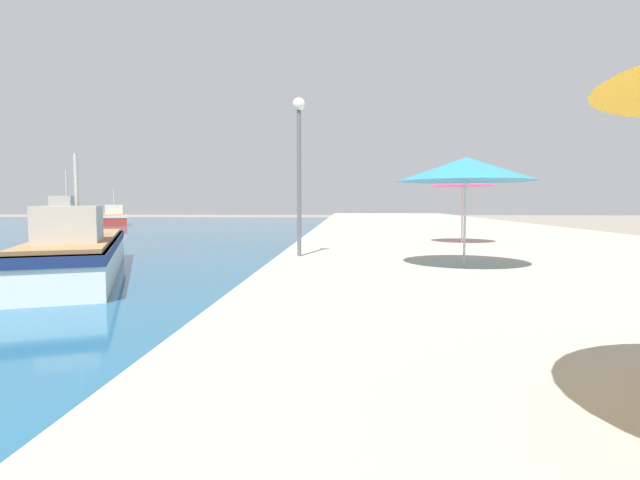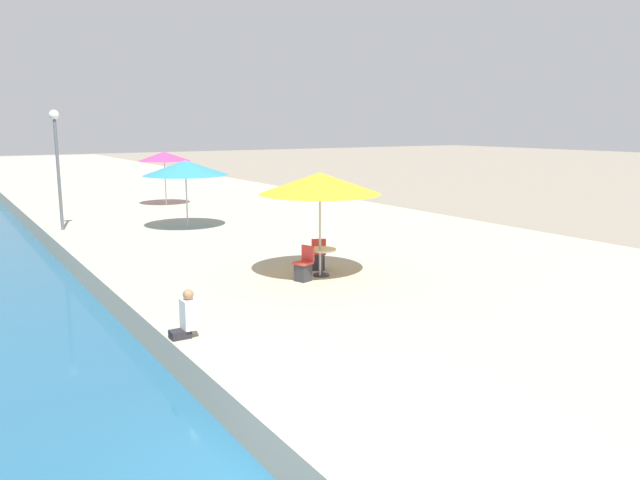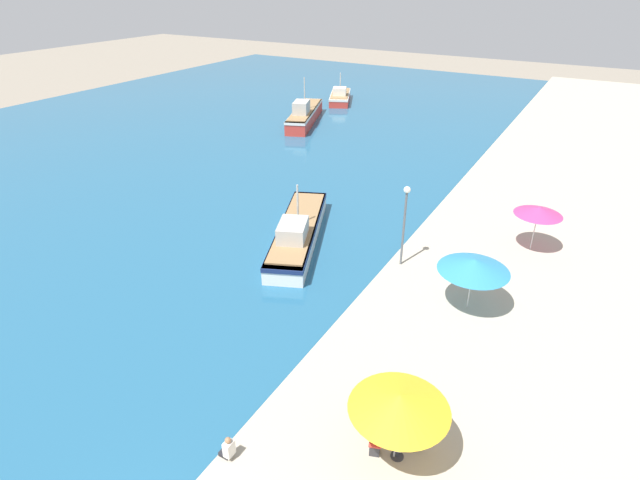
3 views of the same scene
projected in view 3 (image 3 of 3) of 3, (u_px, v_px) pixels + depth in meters
The scene contains 13 objects.
water_basin at pixel (216, 126), 54.12m from camera, with size 56.00×90.00×0.04m.
quay_promenade at pixel (579, 186), 38.16m from camera, with size 16.00×90.00×0.70m.
fishing_boat_near at pixel (298, 231), 30.57m from camera, with size 6.14×10.58×3.73m.
fishing_boat_mid at pixel (304, 114), 54.70m from camera, with size 5.95×11.15×4.86m.
fishing_boat_far at pixel (340, 96), 63.57m from camera, with size 5.08×7.45×3.61m.
cafe_umbrella_pink at pixel (400, 402), 15.28m from camera, with size 3.20×3.20×2.79m.
cafe_umbrella_white at pixel (474, 265), 22.68m from camera, with size 3.29×3.29×2.65m.
cafe_umbrella_striped at pixel (539, 211), 27.59m from camera, with size 2.62×2.62×2.68m.
cafe_table at pixel (398, 445), 16.23m from camera, with size 0.80×0.80×0.74m.
cafe_chair_left at pixel (414, 439), 16.70m from camera, with size 0.54×0.56×0.91m.
cafe_chair_right at pixel (376, 446), 16.46m from camera, with size 0.53×0.51×0.91m.
person_at_quay at pixel (228, 449), 16.27m from camera, with size 0.51×0.36×0.94m.
lamppost at pixel (405, 213), 25.86m from camera, with size 0.36×0.36×4.56m.
Camera 3 is at (8.50, -3.72, 14.84)m, focal length 28.00 mm.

